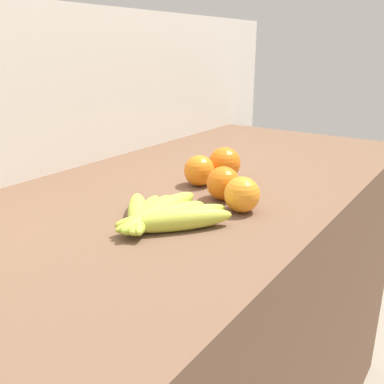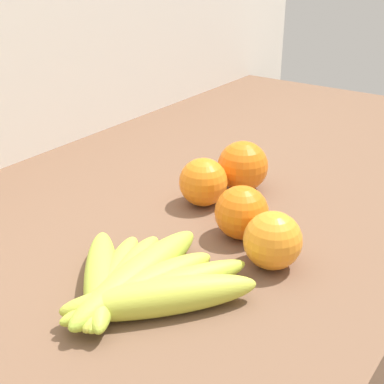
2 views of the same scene
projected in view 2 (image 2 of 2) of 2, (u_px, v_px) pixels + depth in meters
name	position (u px, v px, depth m)	size (l,w,h in m)	color
wall_back	(4.00, 286.00, 1.02)	(2.12, 0.06, 1.30)	silver
banana_bunch	(137.00, 284.00, 0.58)	(0.22, 0.24, 0.04)	gold
orange_far_right	(243.00, 166.00, 0.82)	(0.08, 0.08, 0.08)	orange
orange_right	(242.00, 212.00, 0.69)	(0.07, 0.07, 0.07)	orange
orange_front	(203.00, 182.00, 0.78)	(0.07, 0.07, 0.07)	orange
orange_back_right	(273.00, 240.00, 0.63)	(0.07, 0.07, 0.07)	orange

